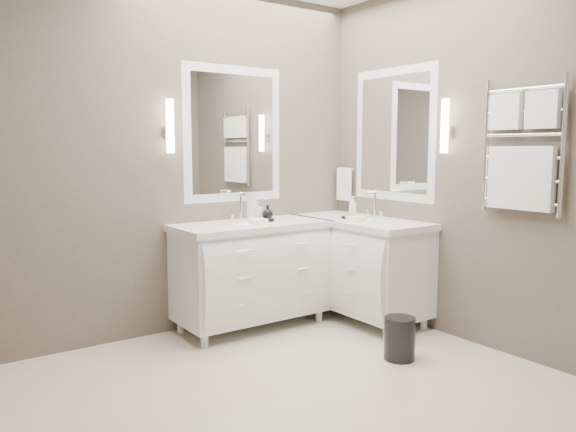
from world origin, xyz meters
TOP-DOWN VIEW (x-y plane):
  - floor at (0.00, 0.00)m, footprint 3.20×3.00m
  - wall_back at (0.00, 1.50)m, footprint 3.20×0.01m
  - wall_front at (0.00, -1.50)m, footprint 3.20×0.01m
  - wall_right at (1.60, 0.00)m, footprint 0.01×3.00m
  - vanity_back at (0.45, 1.23)m, footprint 1.24×0.59m
  - vanity_right at (1.33, 0.90)m, footprint 0.59×1.24m
  - mirror_back at (0.45, 1.49)m, footprint 0.90×0.02m
  - mirror_right at (1.59, 0.80)m, footprint 0.02×0.90m
  - sconce_back at (-0.13, 1.43)m, footprint 0.06×0.06m
  - sconce_right at (1.53, 0.22)m, footprint 0.06×0.06m
  - towel_bar_corner at (1.54, 1.36)m, footprint 0.03×0.22m
  - towel_ladder at (1.55, -0.40)m, footprint 0.06×0.58m
  - waste_bin at (0.90, 0.03)m, footprint 0.25×0.25m
  - amenity_tray_back at (0.55, 1.22)m, footprint 0.18×0.16m
  - amenity_tray_right at (1.25, 0.92)m, footprint 0.14×0.17m
  - water_bottle at (0.48, 1.26)m, footprint 0.08×0.08m
  - soap_bottle_a at (0.52, 1.24)m, footprint 0.07×0.07m
  - soap_bottle_b at (0.58, 1.19)m, footprint 0.09×0.09m
  - soap_bottle_c at (1.25, 0.92)m, footprint 0.08×0.08m

SIDE VIEW (x-z plane):
  - floor at x=0.00m, z-range -0.01..0.00m
  - waste_bin at x=0.90m, z-range 0.00..0.29m
  - vanity_back at x=0.45m, z-range 0.00..0.97m
  - vanity_right at x=1.33m, z-range 0.00..0.97m
  - amenity_tray_back at x=0.55m, z-range 0.85..0.87m
  - amenity_tray_right at x=1.25m, z-range 0.85..0.87m
  - soap_bottle_b at x=0.58m, z-range 0.87..0.99m
  - soap_bottle_a at x=0.52m, z-range 0.87..1.01m
  - soap_bottle_c at x=1.25m, z-range 0.87..1.04m
  - water_bottle at x=0.48m, z-range 0.85..1.08m
  - towel_bar_corner at x=1.54m, z-range 0.97..1.27m
  - wall_back at x=0.00m, z-range 0.00..2.70m
  - wall_front at x=0.00m, z-range 0.00..2.70m
  - wall_right at x=1.60m, z-range 0.00..2.70m
  - towel_ladder at x=1.55m, z-range 0.94..1.84m
  - mirror_back at x=0.45m, z-range 1.00..2.10m
  - mirror_right at x=1.59m, z-range 1.00..2.10m
  - sconce_back at x=-0.13m, z-range 1.39..1.79m
  - sconce_right at x=1.53m, z-range 1.39..1.79m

